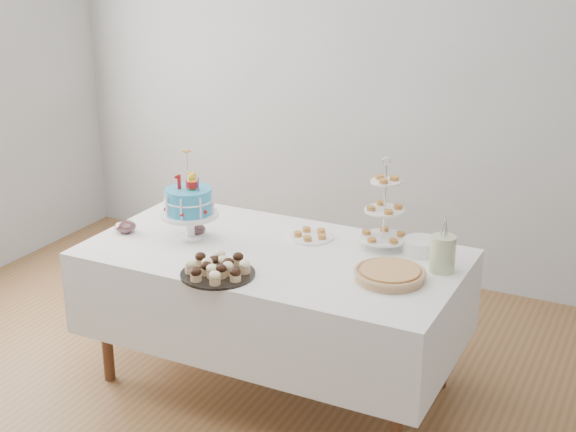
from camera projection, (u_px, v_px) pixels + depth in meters
The scene contains 12 objects.
floor at pixel (247, 410), 4.10m from camera, with size 5.00×5.00×0.00m, color brown.
walls at pixel (242, 156), 3.64m from camera, with size 5.04×4.04×2.70m.
table at pixel (273, 292), 4.17m from camera, with size 1.92×1.02×0.77m.
birthday_cake at pixel (190, 216), 4.22m from camera, with size 0.31×0.31×0.48m.
cupcake_tray at pixel (218, 267), 3.80m from camera, with size 0.36×0.36×0.08m.
pie at pixel (390, 274), 3.75m from camera, with size 0.34×0.34×0.05m.
tiered_stand at pixel (384, 211), 4.07m from camera, with size 0.25×0.25×0.49m.
plate_stack at pixel (421, 246), 4.06m from camera, with size 0.19×0.19×0.07m.
pastry_plate at pixel (311, 235), 4.26m from camera, with size 0.24×0.24×0.04m.
jam_bowl_a at pixel (126, 227), 4.34m from camera, with size 0.11×0.11×0.07m.
jam_bowl_b at pixel (196, 230), 4.30m from camera, with size 0.11×0.11×0.06m.
utensil_pitcher at pixel (443, 252), 3.83m from camera, with size 0.13×0.12×0.27m.
Camera 1 is at (1.76, -3.05, 2.33)m, focal length 50.00 mm.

